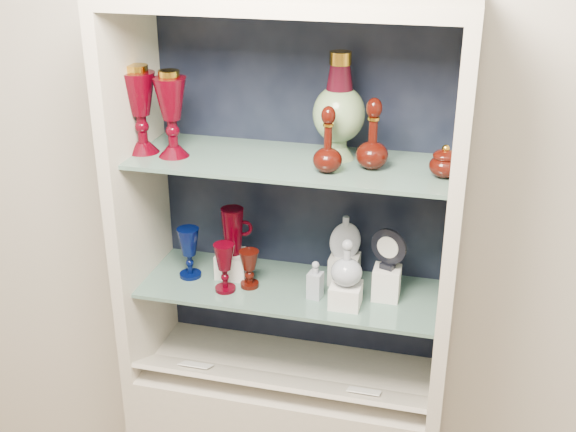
% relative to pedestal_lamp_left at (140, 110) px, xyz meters
% --- Properties ---
extents(wall_back, '(3.50, 0.02, 2.80)m').
position_rel_pedestal_lamp_left_xyz_m(wall_back, '(0.44, 0.24, -0.20)').
color(wall_back, beige).
rests_on(wall_back, ground).
extents(cabinet_back_panel, '(0.98, 0.02, 1.15)m').
position_rel_pedestal_lamp_left_xyz_m(cabinet_back_panel, '(0.44, 0.21, -0.28)').
color(cabinet_back_panel, black).
rests_on(cabinet_back_panel, cabinet_base).
extents(cabinet_side_left, '(0.04, 0.40, 1.15)m').
position_rel_pedestal_lamp_left_xyz_m(cabinet_side_left, '(-0.04, 0.02, -0.28)').
color(cabinet_side_left, beige).
rests_on(cabinet_side_left, cabinet_base).
extents(cabinet_side_right, '(0.04, 0.40, 1.15)m').
position_rel_pedestal_lamp_left_xyz_m(cabinet_side_right, '(0.92, 0.02, -0.28)').
color(cabinet_side_right, beige).
rests_on(cabinet_side_right, cabinet_base).
extents(cabinet_top_cap, '(1.00, 0.40, 0.04)m').
position_rel_pedestal_lamp_left_xyz_m(cabinet_top_cap, '(0.44, 0.02, 0.32)').
color(cabinet_top_cap, beige).
rests_on(cabinet_top_cap, cabinet_side_left).
extents(shelf_lower, '(0.92, 0.34, 0.01)m').
position_rel_pedestal_lamp_left_xyz_m(shelf_lower, '(0.44, 0.04, -0.56)').
color(shelf_lower, slate).
rests_on(shelf_lower, cabinet_side_left).
extents(shelf_upper, '(0.92, 0.34, 0.01)m').
position_rel_pedestal_lamp_left_xyz_m(shelf_upper, '(0.44, 0.04, -0.14)').
color(shelf_upper, slate).
rests_on(shelf_upper, cabinet_side_left).
extents(label_ledge, '(0.92, 0.17, 0.09)m').
position_rel_pedestal_lamp_left_xyz_m(label_ledge, '(0.44, -0.09, -0.82)').
color(label_ledge, beige).
rests_on(label_ledge, cabinet_base).
extents(label_card_0, '(0.10, 0.06, 0.03)m').
position_rel_pedestal_lamp_left_xyz_m(label_card_0, '(0.16, -0.09, -0.81)').
color(label_card_0, white).
rests_on(label_card_0, label_ledge).
extents(label_card_1, '(0.10, 0.06, 0.03)m').
position_rel_pedestal_lamp_left_xyz_m(label_card_1, '(0.71, -0.09, -0.81)').
color(label_card_1, white).
rests_on(label_card_1, label_ledge).
extents(pedestal_lamp_left, '(0.12, 0.12, 0.26)m').
position_rel_pedestal_lamp_left_xyz_m(pedestal_lamp_left, '(0.00, 0.00, 0.00)').
color(pedestal_lamp_left, '#46000B').
rests_on(pedestal_lamp_left, shelf_upper).
extents(pedestal_lamp_right, '(0.12, 0.12, 0.25)m').
position_rel_pedestal_lamp_left_xyz_m(pedestal_lamp_right, '(0.10, -0.01, -0.00)').
color(pedestal_lamp_right, '#46000B').
rests_on(pedestal_lamp_right, shelf_upper).
extents(enamel_urn, '(0.19, 0.19, 0.31)m').
position_rel_pedestal_lamp_left_xyz_m(enamel_urn, '(0.57, 0.09, 0.02)').
color(enamel_urn, '#0A4A2B').
rests_on(enamel_urn, shelf_upper).
extents(ruby_decanter_a, '(0.11, 0.11, 0.21)m').
position_rel_pedestal_lamp_left_xyz_m(ruby_decanter_a, '(0.57, -0.03, -0.03)').
color(ruby_decanter_a, '#3E0D06').
rests_on(ruby_decanter_a, shelf_upper).
extents(ruby_decanter_b, '(0.11, 0.11, 0.21)m').
position_rel_pedestal_lamp_left_xyz_m(ruby_decanter_b, '(0.68, 0.03, -0.02)').
color(ruby_decanter_b, '#3E0D06').
rests_on(ruby_decanter_b, shelf_upper).
extents(lidded_bowl, '(0.10, 0.10, 0.09)m').
position_rel_pedestal_lamp_left_xyz_m(lidded_bowl, '(0.88, 0.01, -0.08)').
color(lidded_bowl, '#3E0D06').
rests_on(lidded_bowl, shelf_upper).
extents(cobalt_goblet, '(0.07, 0.07, 0.17)m').
position_rel_pedestal_lamp_left_xyz_m(cobalt_goblet, '(0.11, 0.03, -0.47)').
color(cobalt_goblet, '#010A3E').
rests_on(cobalt_goblet, shelf_lower).
extents(ruby_goblet_tall, '(0.07, 0.07, 0.16)m').
position_rel_pedestal_lamp_left_xyz_m(ruby_goblet_tall, '(0.25, -0.03, -0.47)').
color(ruby_goblet_tall, '#46000B').
rests_on(ruby_goblet_tall, shelf_lower).
extents(ruby_goblet_small, '(0.08, 0.08, 0.12)m').
position_rel_pedestal_lamp_left_xyz_m(ruby_goblet_small, '(0.32, 0.01, -0.49)').
color(ruby_goblet_small, '#3E0D06').
rests_on(ruby_goblet_small, shelf_lower).
extents(riser_ruby_pitcher, '(0.10, 0.10, 0.08)m').
position_rel_pedestal_lamp_left_xyz_m(riser_ruby_pitcher, '(0.25, 0.07, -0.51)').
color(riser_ruby_pitcher, silver).
rests_on(riser_ruby_pitcher, shelf_lower).
extents(ruby_pitcher, '(0.13, 0.11, 0.15)m').
position_rel_pedestal_lamp_left_xyz_m(ruby_pitcher, '(0.25, 0.07, -0.39)').
color(ruby_pitcher, '#46000B').
rests_on(ruby_pitcher, riser_ruby_pitcher).
extents(clear_square_bottle, '(0.05, 0.05, 0.12)m').
position_rel_pedestal_lamp_left_xyz_m(clear_square_bottle, '(0.53, -0.01, -0.49)').
color(clear_square_bottle, '#939CAC').
rests_on(clear_square_bottle, shelf_lower).
extents(riser_flat_flask, '(0.09, 0.09, 0.09)m').
position_rel_pedestal_lamp_left_xyz_m(riser_flat_flask, '(0.60, 0.12, -0.51)').
color(riser_flat_flask, silver).
rests_on(riser_flat_flask, shelf_lower).
extents(flat_flask, '(0.11, 0.08, 0.14)m').
position_rel_pedestal_lamp_left_xyz_m(flat_flask, '(0.60, 0.12, -0.39)').
color(flat_flask, '#ADB4C2').
rests_on(flat_flask, riser_flat_flask).
extents(riser_clear_round_decanter, '(0.09, 0.09, 0.07)m').
position_rel_pedestal_lamp_left_xyz_m(riser_clear_round_decanter, '(0.63, -0.03, -0.52)').
color(riser_clear_round_decanter, silver).
rests_on(riser_clear_round_decanter, shelf_lower).
extents(clear_round_decanter, '(0.10, 0.10, 0.14)m').
position_rel_pedestal_lamp_left_xyz_m(clear_round_decanter, '(0.63, -0.03, -0.41)').
color(clear_round_decanter, '#939CAC').
rests_on(clear_round_decanter, riser_clear_round_decanter).
extents(riser_cameo_medallion, '(0.08, 0.08, 0.10)m').
position_rel_pedestal_lamp_left_xyz_m(riser_cameo_medallion, '(0.74, 0.05, -0.50)').
color(riser_cameo_medallion, silver).
rests_on(riser_cameo_medallion, shelf_lower).
extents(cameo_medallion, '(0.12, 0.08, 0.13)m').
position_rel_pedestal_lamp_left_xyz_m(cameo_medallion, '(0.74, 0.05, -0.38)').
color(cameo_medallion, black).
rests_on(cameo_medallion, riser_cameo_medallion).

